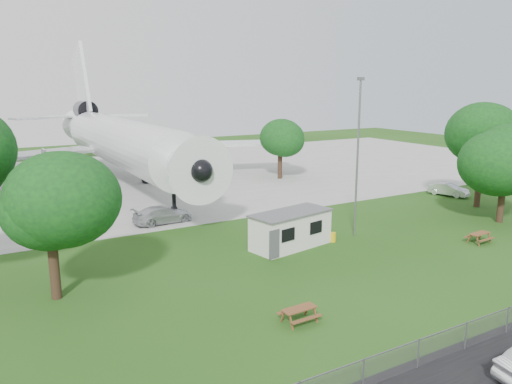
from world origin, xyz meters
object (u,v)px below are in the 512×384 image
site_cabin (291,229)px  airliner (119,140)px  picnic_west (299,322)px  picnic_east (479,243)px

site_cabin → airliner: bearing=98.4°
airliner → picnic_west: (-1.93, -39.51, -5.27)m
airliner → site_cabin: airliner is taller
site_cabin → picnic_east: size_ratio=3.86×
site_cabin → picnic_west: size_ratio=3.86×
picnic_west → picnic_east: size_ratio=1.00×
airliner → picnic_west: airliner is taller
airliner → picnic_east: 39.97m
airliner → picnic_east: size_ratio=26.52×
site_cabin → picnic_east: (12.71, -6.30, -1.31)m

